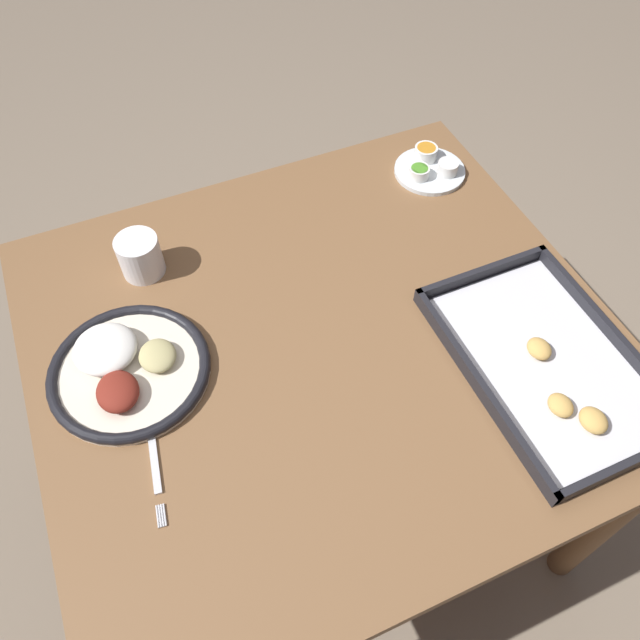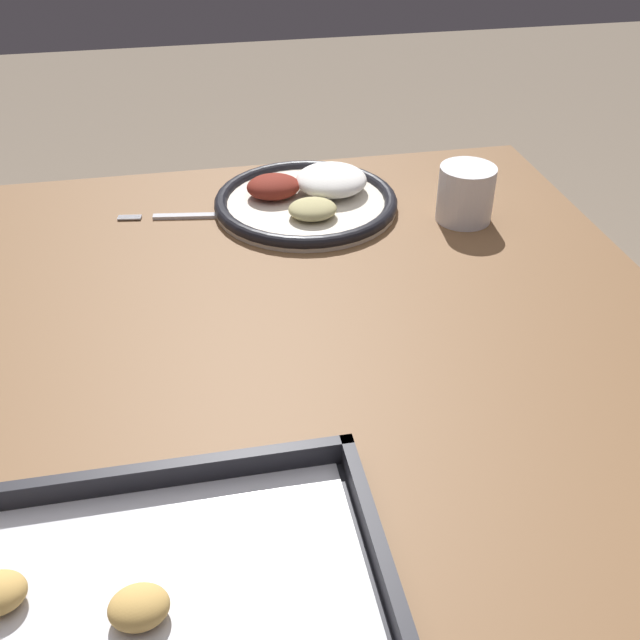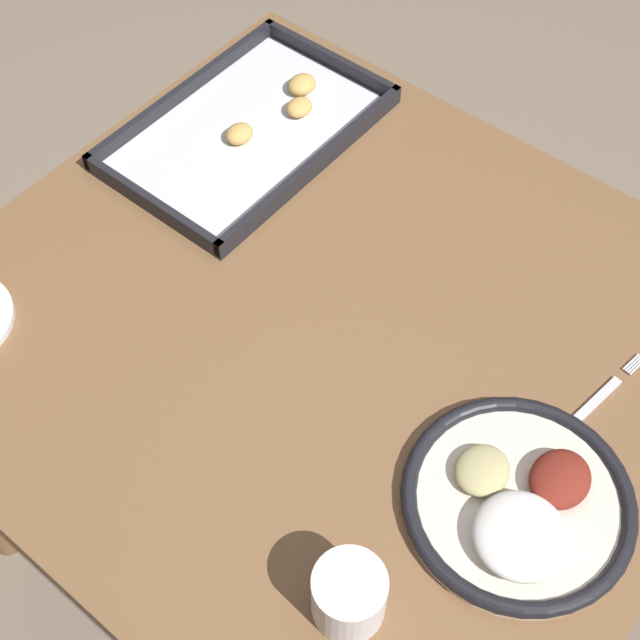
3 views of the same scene
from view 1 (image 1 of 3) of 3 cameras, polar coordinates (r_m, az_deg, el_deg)
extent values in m
plane|color=#7A6B59|center=(1.76, 0.26, -14.91)|extent=(8.00, 8.00, 0.00)
cube|color=brown|center=(1.15, 0.38, -2.05)|extent=(0.95, 1.04, 0.03)
cylinder|color=brown|center=(1.66, -20.88, -3.01)|extent=(0.06, 0.06, 0.68)
cylinder|color=brown|center=(1.81, 8.59, 6.76)|extent=(0.06, 0.06, 0.68)
cylinder|color=brown|center=(1.50, 24.89, -16.08)|extent=(0.06, 0.06, 0.68)
cylinder|color=beige|center=(1.14, -16.97, -4.56)|extent=(0.28, 0.28, 0.01)
torus|color=black|center=(1.13, -17.04, -4.40)|extent=(0.28, 0.28, 0.02)
ellipsoid|color=white|center=(1.14, -19.05, -2.52)|extent=(0.11, 0.11, 0.04)
ellipsoid|color=maroon|center=(1.09, -18.01, -6.25)|extent=(0.08, 0.07, 0.03)
ellipsoid|color=tan|center=(1.12, -14.64, -3.17)|extent=(0.07, 0.06, 0.03)
cube|color=silver|center=(1.06, -15.02, -11.35)|extent=(0.15, 0.03, 0.00)
cylinder|color=silver|center=(1.01, -14.63, -17.00)|extent=(0.04, 0.01, 0.00)
cylinder|color=silver|center=(1.01, -14.42, -16.96)|extent=(0.04, 0.01, 0.00)
cylinder|color=silver|center=(1.01, -14.21, -16.93)|extent=(0.04, 0.01, 0.00)
cylinder|color=silver|center=(1.01, -14.01, -16.89)|extent=(0.04, 0.01, 0.00)
cylinder|color=silver|center=(1.46, 9.99, 13.28)|extent=(0.16, 0.16, 0.01)
cylinder|color=silver|center=(1.47, 9.64, 14.83)|extent=(0.05, 0.05, 0.03)
cylinder|color=#C67F23|center=(1.47, 9.70, 15.20)|extent=(0.04, 0.04, 0.01)
cylinder|color=silver|center=(1.42, 9.04, 13.19)|extent=(0.05, 0.05, 0.02)
cylinder|color=#51992D|center=(1.42, 9.09, 13.48)|extent=(0.04, 0.04, 0.01)
cylinder|color=silver|center=(1.45, 11.59, 13.48)|extent=(0.05, 0.05, 0.03)
cylinder|color=#B22819|center=(1.44, 11.66, 13.81)|extent=(0.04, 0.04, 0.01)
cube|color=black|center=(1.17, 19.87, -3.73)|extent=(0.44, 0.29, 0.01)
cube|color=silver|center=(1.17, 19.92, -3.62)|extent=(0.40, 0.26, 0.00)
cube|color=black|center=(1.09, 14.41, -5.82)|extent=(0.44, 0.01, 0.03)
cube|color=black|center=(1.23, 25.08, -1.05)|extent=(0.44, 0.01, 0.03)
cube|color=black|center=(1.24, 14.55, 4.19)|extent=(0.01, 0.29, 0.03)
cube|color=black|center=(1.10, 26.44, -11.70)|extent=(0.01, 0.29, 0.03)
ellipsoid|color=tan|center=(1.12, 23.72, -8.39)|extent=(0.05, 0.04, 0.03)
ellipsoid|color=tan|center=(1.11, 21.13, -7.28)|extent=(0.05, 0.04, 0.03)
ellipsoid|color=tan|center=(1.16, 19.41, -2.48)|extent=(0.05, 0.04, 0.03)
cylinder|color=white|center=(1.25, -16.13, 5.64)|extent=(0.08, 0.08, 0.08)
camera|label=2|loc=(1.14, 40.15, 21.30)|focal=42.00mm
camera|label=3|loc=(1.16, -49.10, 45.88)|focal=50.00mm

